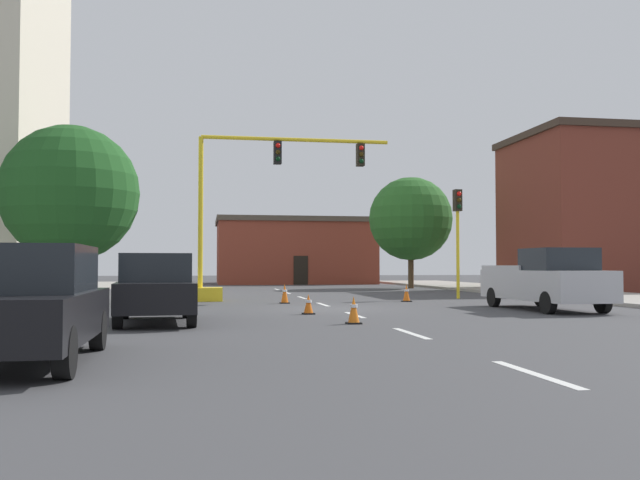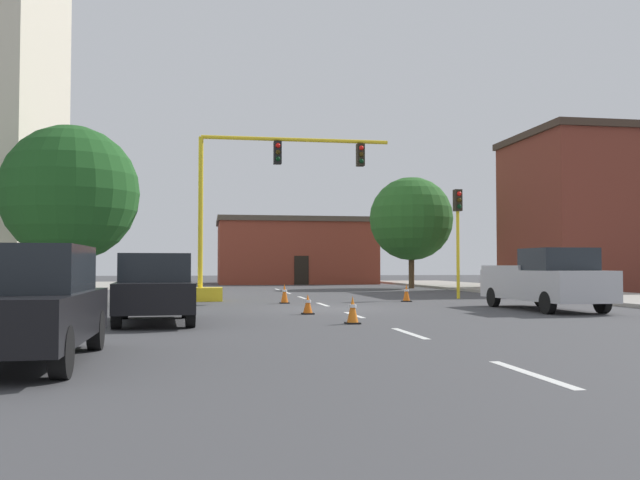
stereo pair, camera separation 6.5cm
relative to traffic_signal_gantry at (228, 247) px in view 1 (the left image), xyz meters
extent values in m
plane|color=#424244|center=(3.41, -5.78, -2.23)|extent=(160.00, 160.00, 0.00)
cube|color=#9E998E|center=(16.52, 2.22, -2.16)|extent=(6.00, 56.00, 0.14)
cube|color=silver|center=(3.41, -19.78, -2.22)|extent=(0.16, 2.40, 0.01)
cube|color=silver|center=(3.41, -14.28, -2.22)|extent=(0.16, 2.40, 0.01)
cube|color=silver|center=(3.41, -8.78, -2.22)|extent=(0.16, 2.40, 0.01)
cube|color=silver|center=(3.41, -3.28, -2.22)|extent=(0.16, 2.40, 0.01)
cube|color=silver|center=(3.41, 2.22, -2.22)|extent=(0.16, 2.40, 0.01)
cube|color=silver|center=(3.41, 7.72, -2.22)|extent=(0.16, 2.40, 0.01)
cube|color=silver|center=(3.41, 13.22, -2.22)|extent=(0.16, 2.40, 0.01)
cube|color=brown|center=(6.24, 27.21, 0.20)|extent=(12.34, 8.46, 4.86)
cube|color=#4C4238|center=(6.24, 27.21, 2.83)|extent=(12.64, 8.76, 0.40)
cube|color=black|center=(6.24, 22.95, -1.13)|extent=(1.10, 0.06, 2.20)
cube|color=brown|center=(23.37, 8.47, 2.17)|extent=(12.09, 8.11, 8.79)
cube|color=#3D2D23|center=(23.37, 8.47, 6.76)|extent=(12.39, 8.41, 0.40)
cube|color=yellow|center=(-1.11, 0.00, -1.95)|extent=(1.80, 1.20, 0.55)
cylinder|color=yellow|center=(-1.11, 0.00, 1.42)|extent=(0.20, 0.20, 6.20)
cylinder|color=yellow|center=(2.84, 0.00, 4.52)|extent=(7.91, 0.16, 0.16)
cube|color=black|center=(2.05, 0.00, 3.95)|extent=(0.32, 0.36, 0.95)
sphere|color=red|center=(2.05, -0.19, 4.22)|extent=(0.20, 0.20, 0.20)
sphere|color=#38280A|center=(2.05, -0.19, 3.94)|extent=(0.20, 0.20, 0.20)
sphere|color=black|center=(2.05, -0.19, 3.66)|extent=(0.20, 0.20, 0.20)
cube|color=black|center=(5.61, 0.00, 3.95)|extent=(0.32, 0.36, 0.95)
sphere|color=red|center=(5.61, -0.19, 4.22)|extent=(0.20, 0.20, 0.20)
sphere|color=#38280A|center=(5.61, -0.19, 3.94)|extent=(0.20, 0.20, 0.20)
sphere|color=black|center=(5.61, -0.19, 3.66)|extent=(0.20, 0.20, 0.20)
cylinder|color=yellow|center=(10.05, 0.26, 0.17)|extent=(0.14, 0.14, 4.80)
cube|color=black|center=(10.05, 0.26, 2.10)|extent=(0.32, 0.36, 0.95)
sphere|color=red|center=(10.05, 0.07, 2.37)|extent=(0.20, 0.20, 0.20)
sphere|color=#38280A|center=(10.05, 0.07, 2.09)|extent=(0.20, 0.20, 0.20)
sphere|color=black|center=(10.05, 0.07, 1.81)|extent=(0.20, 0.20, 0.20)
cylinder|color=brown|center=(-5.92, -1.65, -1.11)|extent=(0.36, 0.36, 2.25)
sphere|color=#1E511E|center=(-5.92, -1.65, 1.93)|extent=(5.09, 5.09, 5.09)
cylinder|color=#4C3823|center=(12.07, 13.74, -1.00)|extent=(0.36, 0.36, 2.46)
sphere|color=#286023|center=(12.07, 13.74, 2.23)|extent=(5.34, 5.34, 5.34)
cube|color=#BCBCC1|center=(10.01, -7.53, -1.41)|extent=(2.13, 5.45, 0.95)
cube|color=#1E2328|center=(10.03, -8.43, -0.59)|extent=(1.88, 1.85, 0.70)
cube|color=#BCBCC1|center=(9.98, -6.34, -0.86)|extent=(2.07, 2.86, 0.16)
cylinder|color=black|center=(10.95, -9.34, -1.89)|extent=(0.24, 0.69, 0.68)
cylinder|color=black|center=(9.15, -9.39, -1.89)|extent=(0.24, 0.69, 0.68)
cylinder|color=black|center=(10.86, -5.67, -1.89)|extent=(0.24, 0.69, 0.68)
cylinder|color=black|center=(9.06, -5.71, -1.89)|extent=(0.24, 0.69, 0.68)
cube|color=black|center=(-3.50, -17.69, -1.54)|extent=(1.93, 4.53, 0.70)
cube|color=#1E2328|center=(-3.50, -17.59, -0.84)|extent=(1.74, 2.33, 0.70)
cylinder|color=black|center=(-2.71, -16.14, -1.89)|extent=(0.23, 0.68, 0.68)
cylinder|color=black|center=(-2.65, -19.20, -1.89)|extent=(0.23, 0.68, 0.68)
cube|color=black|center=(-2.13, -10.64, -1.54)|extent=(2.13, 4.61, 0.70)
cube|color=#1E2328|center=(-2.14, -10.55, -0.84)|extent=(1.84, 2.40, 0.70)
cylinder|color=black|center=(-3.05, -9.17, -1.89)|extent=(0.26, 0.69, 0.68)
cylinder|color=black|center=(-1.41, -9.07, -1.89)|extent=(0.26, 0.69, 0.68)
cylinder|color=black|center=(-2.86, -12.22, -1.89)|extent=(0.26, 0.69, 0.68)
cylinder|color=black|center=(-1.21, -12.12, -1.89)|extent=(0.26, 0.69, 0.68)
cube|color=black|center=(7.06, -1.86, -2.21)|extent=(0.36, 0.36, 0.04)
cone|color=orange|center=(7.06, -1.86, -1.85)|extent=(0.28, 0.28, 0.67)
cylinder|color=white|center=(7.06, -1.86, -1.77)|extent=(0.19, 0.19, 0.08)
cube|color=black|center=(2.12, -8.23, -2.21)|extent=(0.36, 0.36, 0.04)
cone|color=orange|center=(2.12, -8.23, -1.91)|extent=(0.28, 0.28, 0.56)
cylinder|color=white|center=(2.12, -8.23, -1.84)|extent=(0.19, 0.19, 0.08)
cube|color=black|center=(2.09, -2.32, -2.21)|extent=(0.36, 0.36, 0.04)
cone|color=orange|center=(2.09, -2.32, -1.83)|extent=(0.28, 0.28, 0.72)
cylinder|color=white|center=(2.09, -2.32, -1.74)|extent=(0.19, 0.19, 0.08)
cube|color=black|center=(2.72, -11.74, -2.21)|extent=(0.36, 0.36, 0.04)
cone|color=orange|center=(2.72, -11.74, -1.86)|extent=(0.28, 0.28, 0.65)
cylinder|color=white|center=(2.72, -11.74, -1.78)|extent=(0.19, 0.19, 0.08)
camera|label=1|loc=(-0.91, -28.25, -0.80)|focal=38.25mm
camera|label=2|loc=(-0.84, -28.26, -0.80)|focal=38.25mm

